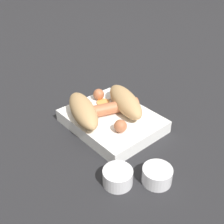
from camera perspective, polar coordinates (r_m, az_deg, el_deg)
name	(u,v)px	position (r m, az deg, el deg)	size (l,w,h in m)	color
ground_plane	(112,126)	(0.65, 0.00, -2.87)	(3.00, 3.00, 0.00)	#232326
food_tray	(112,121)	(0.64, 0.00, -1.83)	(0.21, 0.17, 0.03)	white
bread_roll	(105,106)	(0.62, -1.45, 1.27)	(0.19, 0.19, 0.04)	tan
sausage	(109,109)	(0.63, -0.70, 0.65)	(0.16, 0.14, 0.03)	#B26642
pickled_veggies	(110,101)	(0.68, -0.48, 2.15)	(0.05, 0.07, 0.00)	orange
condiment_cup_near	(118,178)	(0.51, 1.17, -13.19)	(0.05, 0.05, 0.03)	white
condiment_cup_far	(157,176)	(0.52, 9.13, -12.69)	(0.05, 0.05, 0.03)	white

